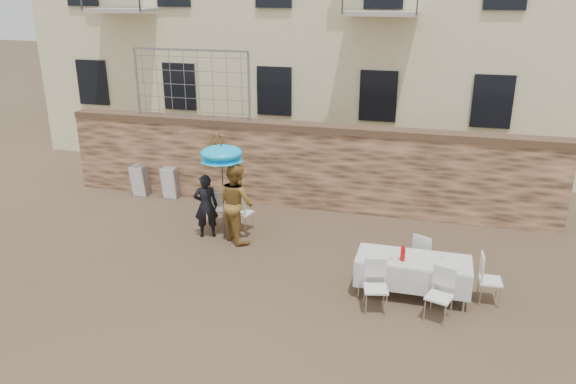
% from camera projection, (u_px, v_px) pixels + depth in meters
% --- Properties ---
extents(ground, '(80.00, 80.00, 0.00)m').
position_uv_depth(ground, '(237.00, 298.00, 10.60)').
color(ground, brown).
rests_on(ground, ground).
extents(stone_wall, '(13.00, 0.50, 2.20)m').
position_uv_depth(stone_wall, '(301.00, 166.00, 14.75)').
color(stone_wall, '#916848').
rests_on(stone_wall, ground).
extents(chain_link_fence, '(3.20, 0.06, 1.80)m').
position_uv_depth(chain_link_fence, '(192.00, 85.00, 14.80)').
color(chain_link_fence, gray).
rests_on(chain_link_fence, stone_wall).
extents(man_suit, '(0.65, 0.54, 1.53)m').
position_uv_depth(man_suit, '(206.00, 206.00, 12.98)').
color(man_suit, black).
rests_on(man_suit, ground).
extents(woman_dress, '(1.14, 1.10, 1.84)m').
position_uv_depth(woman_dress, '(236.00, 203.00, 12.75)').
color(woman_dress, gold).
rests_on(woman_dress, ground).
extents(umbrella, '(1.00, 1.00, 2.09)m').
position_uv_depth(umbrella, '(222.00, 156.00, 12.56)').
color(umbrella, '#3F3F44').
rests_on(umbrella, ground).
extents(couple_chair_left, '(0.64, 0.64, 0.96)m').
position_uv_depth(couple_chair_left, '(215.00, 209.00, 13.58)').
color(couple_chair_left, white).
rests_on(couple_chair_left, ground).
extents(couple_chair_right, '(0.58, 0.58, 0.96)m').
position_uv_depth(couple_chair_right, '(243.00, 212.00, 13.41)').
color(couple_chair_right, white).
rests_on(couple_chair_right, ground).
extents(banquet_table, '(2.10, 0.85, 0.78)m').
position_uv_depth(banquet_table, '(414.00, 260.00, 10.47)').
color(banquet_table, silver).
rests_on(banquet_table, ground).
extents(soda_bottle, '(0.09, 0.09, 0.26)m').
position_uv_depth(soda_bottle, '(403.00, 254.00, 10.32)').
color(soda_bottle, red).
rests_on(soda_bottle, banquet_table).
extents(table_chair_front_left, '(0.58, 0.58, 0.96)m').
position_uv_depth(table_chair_front_left, '(376.00, 287.00, 10.02)').
color(table_chair_front_left, white).
rests_on(table_chair_front_left, ground).
extents(table_chair_front_right, '(0.60, 0.60, 0.96)m').
position_uv_depth(table_chair_front_right, '(439.00, 296.00, 9.75)').
color(table_chair_front_right, white).
rests_on(table_chair_front_right, ground).
extents(table_chair_back, '(0.64, 0.64, 0.96)m').
position_uv_depth(table_chair_back, '(425.00, 255.00, 11.23)').
color(table_chair_back, white).
rests_on(table_chair_back, ground).
extents(table_chair_side, '(0.51, 0.51, 0.96)m').
position_uv_depth(table_chair_side, '(490.00, 279.00, 10.30)').
color(table_chair_side, white).
rests_on(table_chair_side, ground).
extents(chair_stack_left, '(0.46, 0.47, 0.92)m').
position_uv_depth(chair_stack_left, '(143.00, 178.00, 15.78)').
color(chair_stack_left, white).
rests_on(chair_stack_left, ground).
extents(chair_stack_right, '(0.46, 0.40, 0.92)m').
position_uv_depth(chair_stack_right, '(172.00, 181.00, 15.56)').
color(chair_stack_right, white).
rests_on(chair_stack_right, ground).
extents(wood_planks, '(0.70, 0.20, 2.00)m').
position_uv_depth(wood_planks, '(226.00, 166.00, 15.05)').
color(wood_planks, '#A37749').
rests_on(wood_planks, ground).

